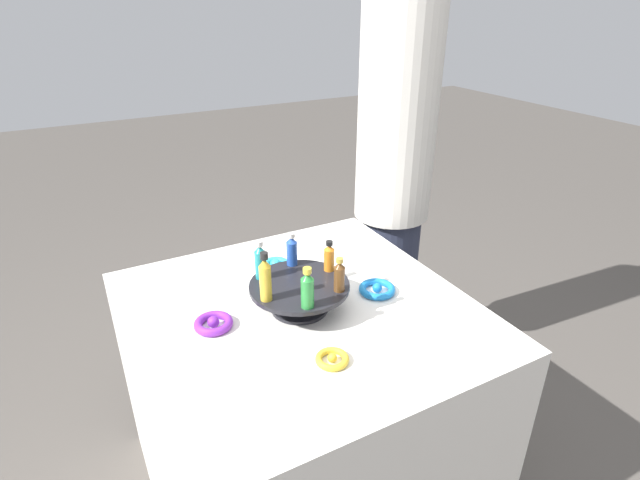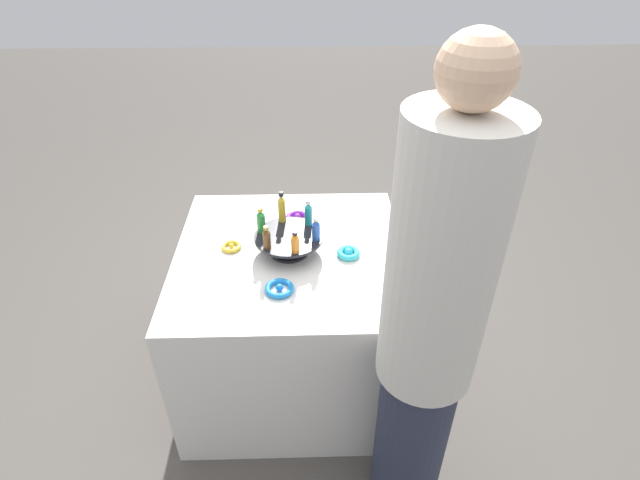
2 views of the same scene
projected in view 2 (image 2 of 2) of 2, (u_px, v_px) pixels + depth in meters
The scene contains 14 objects.
ground_plane at pixel (295, 369), 2.43m from camera, with size 12.00×12.00×0.00m, color #4C4742.
party_table at pixel (292, 316), 2.22m from camera, with size 0.92×0.92×0.72m.
display_stand at pixel (289, 241), 1.98m from camera, with size 0.27×0.27×0.08m.
bottle_blue at pixel (316, 230), 1.92m from camera, with size 0.03×0.03×0.10m.
bottle_teal at pixel (308, 213), 2.00m from camera, with size 0.03×0.03×0.11m.
bottle_gold at pixel (282, 208), 2.02m from camera, with size 0.03×0.03×0.14m.
bottle_green at pixel (261, 221), 1.96m from camera, with size 0.03×0.03×0.11m.
bottle_brown at pixel (267, 238), 1.88m from camera, with size 0.03×0.03×0.10m.
bottle_orange at pixel (295, 243), 1.86m from camera, with size 0.03×0.03×0.09m.
ribbon_bow_teal at pixel (348, 253), 1.99m from camera, with size 0.09×0.09×0.03m.
ribbon_bow_purple at pixel (297, 218), 2.20m from camera, with size 0.10×0.10×0.03m.
ribbon_bow_gold at pixel (231, 247), 2.03m from camera, with size 0.08×0.08×0.02m.
ribbon_bow_blue at pixel (279, 288), 1.81m from camera, with size 0.11×0.11×0.03m.
person_figure at pixel (429, 335), 1.44m from camera, with size 0.29×0.29×1.70m.
Camera 2 is at (-0.08, 1.62, 1.92)m, focal length 28.00 mm.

